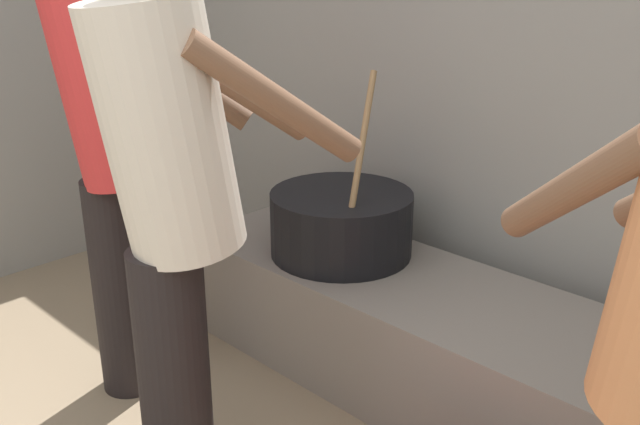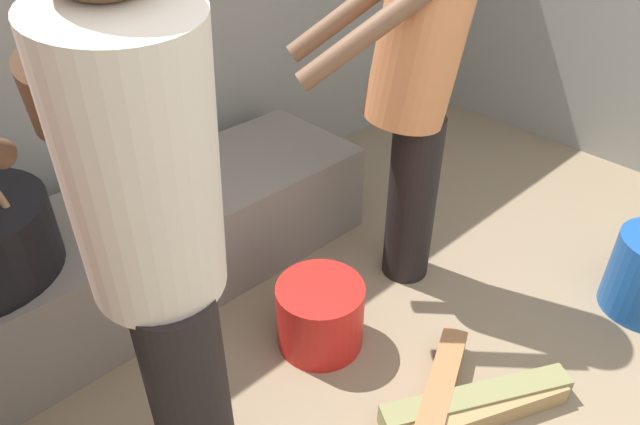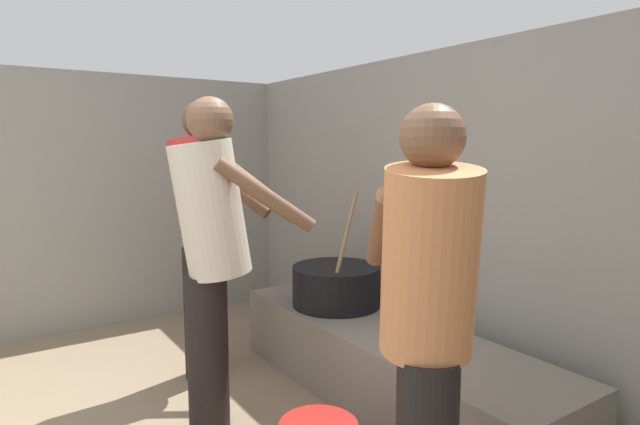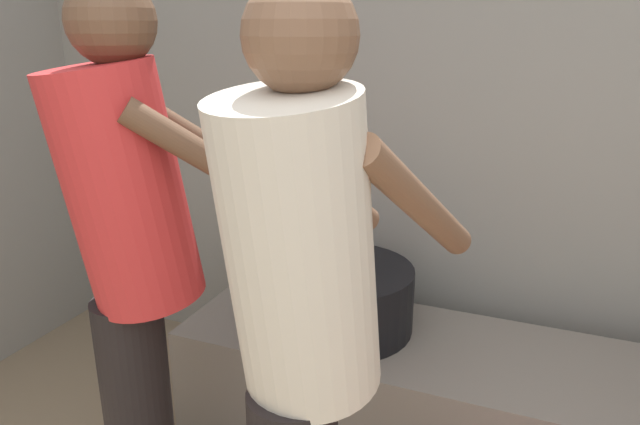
# 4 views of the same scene
# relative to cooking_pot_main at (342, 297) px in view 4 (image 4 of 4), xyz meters

# --- Properties ---
(block_enclosure_rear) EXTENTS (5.13, 0.20, 1.94)m
(block_enclosure_rear) POSITION_rel_cooking_pot_main_xyz_m (0.71, 0.52, 0.43)
(block_enclosure_rear) COLOR gray
(block_enclosure_rear) RESTS_ON ground_plane
(hearth_ledge) EXTENTS (2.15, 0.60, 0.42)m
(hearth_ledge) POSITION_rel_cooking_pot_main_xyz_m (0.48, -0.00, -0.33)
(hearth_ledge) COLOR slate
(hearth_ledge) RESTS_ON ground_plane
(cooking_pot_main) EXTENTS (0.54, 0.54, 0.70)m
(cooking_pot_main) POSITION_rel_cooking_pot_main_xyz_m (0.00, 0.00, 0.00)
(cooking_pot_main) COLOR black
(cooking_pot_main) RESTS_ON hearth_ledge
(cook_in_cream_shirt) EXTENTS (0.49, 0.73, 1.63)m
(cook_in_cream_shirt) POSITION_rel_cooking_pot_main_xyz_m (0.23, -0.89, 0.39)
(cook_in_cream_shirt) COLOR black
(cook_in_cream_shirt) RESTS_ON ground_plane
(cook_in_red_shirt) EXTENTS (0.73, 0.68, 1.66)m
(cook_in_red_shirt) POSITION_rel_cooking_pot_main_xyz_m (-0.36, -0.71, 0.41)
(cook_in_red_shirt) COLOR black
(cook_in_red_shirt) RESTS_ON ground_plane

